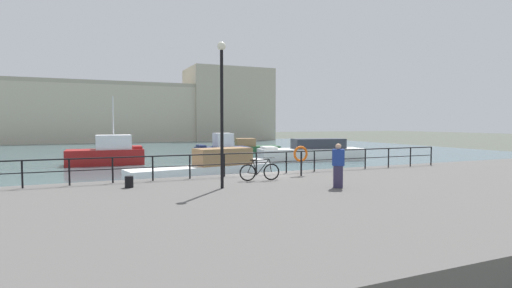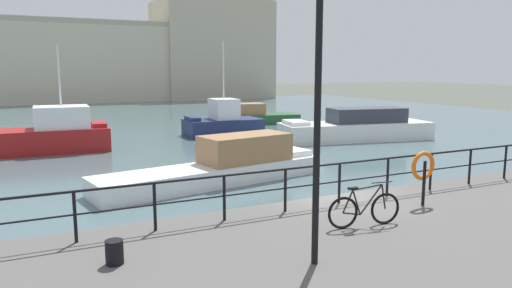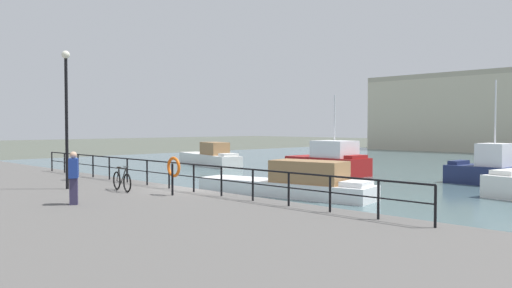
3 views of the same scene
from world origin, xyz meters
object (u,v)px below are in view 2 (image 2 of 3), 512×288
(moored_white_yacht, at_px, (226,165))
(life_ring_stand, at_px, (423,168))
(moored_blue_motorboat, at_px, (357,128))
(moored_harbor_tender, at_px, (54,134))
(quay_lamp_post, at_px, (318,70))
(parked_bicycle, at_px, (364,209))
(harbor_building, at_px, (126,60))
(moored_small_launch, at_px, (254,117))
(moored_cabin_cruiser, at_px, (223,123))
(mooring_bollard, at_px, (114,252))

(moored_white_yacht, distance_m, life_ring_stand, 8.88)
(life_ring_stand, bearing_deg, moored_blue_motorboat, 56.87)
(moored_harbor_tender, bearing_deg, quay_lamp_post, -79.54)
(parked_bicycle, height_order, life_ring_stand, life_ring_stand)
(moored_blue_motorboat, xyz_separation_m, quay_lamp_post, (-14.59, -17.38, 3.67))
(harbor_building, bearing_deg, quay_lamp_post, -98.34)
(moored_small_launch, xyz_separation_m, moored_cabin_cruiser, (-4.99, -5.30, 0.28))
(moored_white_yacht, distance_m, quay_lamp_post, 11.47)
(moored_cabin_cruiser, bearing_deg, harbor_building, -91.15)
(moored_white_yacht, distance_m, mooring_bollard, 10.72)
(moored_harbor_tender, xyz_separation_m, mooring_bollard, (-0.10, -19.56, 0.27))
(harbor_building, height_order, moored_small_launch, harbor_building)
(moored_harbor_tender, bearing_deg, life_ring_stand, -66.28)
(harbor_building, distance_m, moored_cabin_cruiser, 41.56)
(parked_bicycle, bearing_deg, moored_harbor_tender, 113.07)
(mooring_bollard, bearing_deg, moored_small_launch, 59.44)
(moored_small_launch, distance_m, moored_cabin_cruiser, 7.29)
(moored_white_yacht, bearing_deg, moored_small_launch, 50.71)
(moored_small_launch, xyz_separation_m, mooring_bollard, (-15.91, -26.94, 0.68))
(moored_small_launch, bearing_deg, moored_blue_motorboat, 110.11)
(harbor_building, height_order, moored_white_yacht, harbor_building)
(parked_bicycle, relative_size, quay_lamp_post, 0.32)
(quay_lamp_post, bearing_deg, mooring_bollard, 154.25)
(parked_bicycle, xyz_separation_m, mooring_bollard, (-5.30, 0.33, -0.17))
(moored_harbor_tender, relative_size, quay_lamp_post, 1.13)
(moored_cabin_cruiser, bearing_deg, quay_lamp_post, 72.92)
(harbor_building, xyz_separation_m, parked_bicycle, (-7.36, -63.19, -4.44))
(moored_white_yacht, xyz_separation_m, life_ring_stand, (1.86, -8.58, 1.34))
(life_ring_stand, bearing_deg, moored_cabin_cruiser, 81.46)
(moored_white_yacht, height_order, moored_cabin_cruiser, moored_cabin_cruiser)
(harbor_building, bearing_deg, moored_small_launch, -84.84)
(moored_small_launch, xyz_separation_m, quay_lamp_post, (-12.69, -28.49, 3.88))
(moored_harbor_tender, xyz_separation_m, moored_cabin_cruiser, (10.82, 2.07, -0.12))
(moored_small_launch, height_order, parked_bicycle, parked_bicycle)
(moored_blue_motorboat, bearing_deg, moored_cabin_cruiser, -29.73)
(moored_blue_motorboat, relative_size, mooring_bollard, 22.88)
(moored_cabin_cruiser, height_order, parked_bicycle, moored_cabin_cruiser)
(moored_small_launch, distance_m, parked_bicycle, 29.27)
(moored_cabin_cruiser, bearing_deg, moored_blue_motorboat, 141.16)
(harbor_building, distance_m, moored_small_launch, 36.45)
(parked_bicycle, relative_size, life_ring_stand, 1.26)
(moored_small_launch, relative_size, moored_white_yacht, 0.74)
(moored_blue_motorboat, xyz_separation_m, moored_cabin_cruiser, (-6.90, 5.81, 0.07))
(moored_small_launch, relative_size, moored_harbor_tender, 1.17)
(harbor_building, bearing_deg, parked_bicycle, -96.64)
(moored_cabin_cruiser, height_order, quay_lamp_post, quay_lamp_post)
(quay_lamp_post, bearing_deg, moored_harbor_tender, 98.40)
(parked_bicycle, distance_m, life_ring_stand, 2.58)
(mooring_bollard, height_order, life_ring_stand, life_ring_stand)
(mooring_bollard, bearing_deg, harbor_building, 78.61)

